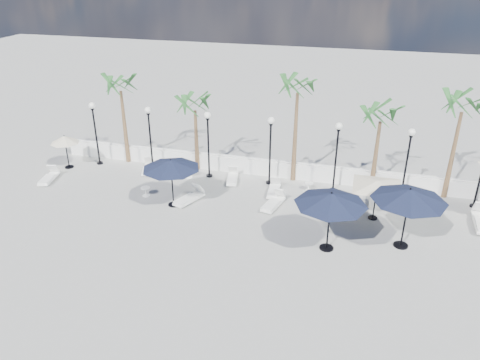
% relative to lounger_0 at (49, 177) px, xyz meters
% --- Properties ---
extents(ground, '(100.00, 100.00, 0.00)m').
position_rel_lounger_0_xyz_m(ground, '(12.00, -3.61, -0.22)').
color(ground, '#999894').
rests_on(ground, ground).
extents(balustrade, '(26.00, 0.30, 1.01)m').
position_rel_lounger_0_xyz_m(balustrade, '(12.00, 3.89, 0.25)').
color(balustrade, white).
rests_on(balustrade, ground).
extents(lamppost_0, '(0.36, 0.36, 3.84)m').
position_rel_lounger_0_xyz_m(lamppost_0, '(1.50, 2.89, 2.27)').
color(lamppost_0, black).
rests_on(lamppost_0, ground).
extents(lamppost_1, '(0.36, 0.36, 3.84)m').
position_rel_lounger_0_xyz_m(lamppost_1, '(5.00, 2.89, 2.27)').
color(lamppost_1, black).
rests_on(lamppost_1, ground).
extents(lamppost_2, '(0.36, 0.36, 3.84)m').
position_rel_lounger_0_xyz_m(lamppost_2, '(8.50, 2.89, 2.27)').
color(lamppost_2, black).
rests_on(lamppost_2, ground).
extents(lamppost_3, '(0.36, 0.36, 3.84)m').
position_rel_lounger_0_xyz_m(lamppost_3, '(12.00, 2.89, 2.27)').
color(lamppost_3, black).
rests_on(lamppost_3, ground).
extents(lamppost_4, '(0.36, 0.36, 3.84)m').
position_rel_lounger_0_xyz_m(lamppost_4, '(15.50, 2.89, 2.27)').
color(lamppost_4, black).
rests_on(lamppost_4, ground).
extents(lamppost_5, '(0.36, 0.36, 3.84)m').
position_rel_lounger_0_xyz_m(lamppost_5, '(19.00, 2.89, 2.27)').
color(lamppost_5, black).
rests_on(lamppost_5, ground).
extents(palm_0, '(2.60, 2.60, 5.50)m').
position_rel_lounger_0_xyz_m(palm_0, '(3.00, 3.69, 4.31)').
color(palm_0, brown).
rests_on(palm_0, ground).
extents(palm_1, '(2.60, 2.60, 4.70)m').
position_rel_lounger_0_xyz_m(palm_1, '(7.50, 3.69, 3.53)').
color(palm_1, brown).
rests_on(palm_1, ground).
extents(palm_2, '(2.60, 2.60, 6.10)m').
position_rel_lounger_0_xyz_m(palm_2, '(13.20, 3.69, 4.89)').
color(palm_2, brown).
rests_on(palm_2, ground).
extents(palm_3, '(2.60, 2.60, 4.90)m').
position_rel_lounger_0_xyz_m(palm_3, '(17.50, 3.69, 3.73)').
color(palm_3, brown).
rests_on(palm_3, ground).
extents(palm_4, '(2.60, 2.60, 5.70)m').
position_rel_lounger_0_xyz_m(palm_4, '(21.20, 3.69, 4.51)').
color(palm_4, brown).
rests_on(palm_4, ground).
extents(lounger_0, '(0.91, 1.84, 0.66)m').
position_rel_lounger_0_xyz_m(lounger_0, '(0.00, 0.00, 0.00)').
color(lounger_0, white).
rests_on(lounger_0, ground).
extents(lounger_1, '(1.26, 1.95, 0.70)m').
position_rel_lounger_0_xyz_m(lounger_1, '(8.48, -0.29, 0.01)').
color(lounger_1, white).
rests_on(lounger_1, ground).
extents(lounger_2, '(1.03, 1.79, 0.64)m').
position_rel_lounger_0_xyz_m(lounger_2, '(4.82, 2.61, -0.01)').
color(lounger_2, white).
rests_on(lounger_2, ground).
extents(lounger_3, '(0.70, 1.79, 0.66)m').
position_rel_lounger_0_xyz_m(lounger_3, '(12.49, 1.73, -0.00)').
color(lounger_3, white).
rests_on(lounger_3, ground).
extents(lounger_4, '(0.87, 1.75, 0.63)m').
position_rel_lounger_0_xyz_m(lounger_4, '(9.95, 2.61, -0.01)').
color(lounger_4, white).
rests_on(lounger_4, ground).
extents(lounger_5, '(1.01, 1.94, 0.69)m').
position_rel_lounger_0_xyz_m(lounger_5, '(12.75, 0.30, 0.01)').
color(lounger_5, white).
rests_on(lounger_5, ground).
extents(side_table_0, '(0.50, 0.50, 0.48)m').
position_rel_lounger_0_xyz_m(side_table_0, '(6.04, -0.26, 0.07)').
color(side_table_0, white).
rests_on(side_table_0, ground).
extents(side_table_1, '(0.54, 0.54, 0.52)m').
position_rel_lounger_0_xyz_m(side_table_1, '(7.42, 2.47, 0.09)').
color(side_table_1, white).
rests_on(side_table_1, ground).
extents(side_table_2, '(0.45, 0.45, 0.43)m').
position_rel_lounger_0_xyz_m(side_table_2, '(14.23, 2.59, 0.04)').
color(side_table_2, white).
rests_on(side_table_2, ground).
extents(parasol_navy_left, '(2.88, 2.88, 2.54)m').
position_rel_lounger_0_xyz_m(parasol_navy_left, '(7.83, -0.83, 2.02)').
color(parasol_navy_left, black).
rests_on(parasol_navy_left, ground).
extents(parasol_navy_mid, '(3.07, 3.07, 2.75)m').
position_rel_lounger_0_xyz_m(parasol_navy_mid, '(15.70, -2.77, 2.20)').
color(parasol_navy_mid, black).
rests_on(parasol_navy_mid, ground).
extents(parasol_navy_right, '(3.17, 3.17, 2.84)m').
position_rel_lounger_0_xyz_m(parasol_navy_right, '(18.81, -1.74, 2.27)').
color(parasol_navy_right, black).
rests_on(parasol_navy_right, ground).
extents(parasol_cream_sq_a, '(4.42, 4.42, 2.17)m').
position_rel_lounger_0_xyz_m(parasol_cream_sq_a, '(17.61, 0.40, 1.79)').
color(parasol_cream_sq_a, black).
rests_on(parasol_cream_sq_a, ground).
extents(parasol_cream_small, '(1.67, 1.67, 2.05)m').
position_rel_lounger_0_xyz_m(parasol_cream_small, '(0.00, 1.94, 1.53)').
color(parasol_cream_small, black).
rests_on(parasol_cream_small, ground).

